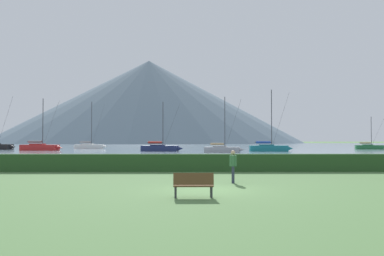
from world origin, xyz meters
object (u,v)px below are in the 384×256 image
at_px(sailboat_slip_3, 160,148).
at_px(sailboat_slip_5, 269,148).
at_px(sailboat_slip_4, 222,149).
at_px(sailboat_slip_10, 370,147).
at_px(park_bench_under_tree, 193,184).
at_px(sailboat_slip_0, 40,147).
at_px(person_standing_walker, 233,164).
at_px(sailboat_slip_6, 90,146).

height_order(sailboat_slip_3, sailboat_slip_5, sailboat_slip_5).
height_order(sailboat_slip_4, sailboat_slip_10, sailboat_slip_4).
height_order(sailboat_slip_5, park_bench_under_tree, sailboat_slip_5).
distance_m(sailboat_slip_3, sailboat_slip_4, 13.39).
bearing_deg(park_bench_under_tree, sailboat_slip_0, 112.74).
relative_size(sailboat_slip_0, sailboat_slip_4, 1.11).
xyz_separation_m(sailboat_slip_3, sailboat_slip_5, (20.50, -0.78, 0.03)).
relative_size(sailboat_slip_0, person_standing_walker, 6.47).
bearing_deg(sailboat_slip_4, sailboat_slip_0, 170.40).
bearing_deg(sailboat_slip_0, person_standing_walker, -56.05).
relative_size(sailboat_slip_0, sailboat_slip_6, 0.93).
distance_m(sailboat_slip_4, person_standing_walker, 52.27).
distance_m(sailboat_slip_0, park_bench_under_tree, 78.11).
bearing_deg(sailboat_slip_10, sailboat_slip_0, -161.21).
relative_size(sailboat_slip_0, sailboat_slip_5, 0.92).
height_order(sailboat_slip_4, sailboat_slip_5, sailboat_slip_5).
bearing_deg(park_bench_under_tree, sailboat_slip_6, 105.06).
bearing_deg(sailboat_slip_4, park_bench_under_tree, -83.83).
distance_m(sailboat_slip_3, sailboat_slip_6, 29.77).
xyz_separation_m(sailboat_slip_6, sailboat_slip_10, (65.97, -5.75, -0.10)).
bearing_deg(sailboat_slip_0, sailboat_slip_5, -1.77).
xyz_separation_m(sailboat_slip_0, sailboat_slip_3, (25.11, -6.89, -0.06)).
bearing_deg(sailboat_slip_4, sailboat_slip_5, 47.11).
bearing_deg(sailboat_slip_5, sailboat_slip_10, 36.48).
distance_m(sailboat_slip_6, park_bench_under_tree, 91.39).
xyz_separation_m(sailboat_slip_5, park_bench_under_tree, (-15.03, -64.21, -0.16)).
distance_m(sailboat_slip_10, person_standing_walker, 86.52).
distance_m(sailboat_slip_0, person_standing_walker, 73.99).
relative_size(sailboat_slip_0, sailboat_slip_3, 1.14).
height_order(sailboat_slip_10, person_standing_walker, sailboat_slip_10).
xyz_separation_m(sailboat_slip_0, park_bench_under_tree, (30.58, -71.88, -0.19)).
height_order(sailboat_slip_0, person_standing_walker, sailboat_slip_0).
bearing_deg(sailboat_slip_5, park_bench_under_tree, -100.89).
xyz_separation_m(sailboat_slip_4, sailboat_slip_5, (9.31, 6.59, 0.11)).
bearing_deg(sailboat_slip_5, sailboat_slip_3, -179.89).
bearing_deg(person_standing_walker, sailboat_slip_4, 89.41).
distance_m(sailboat_slip_6, sailboat_slip_10, 66.22).
xyz_separation_m(sailboat_slip_3, sailboat_slip_10, (47.21, 17.38, -0.09)).
relative_size(sailboat_slip_3, sailboat_slip_4, 0.97).
relative_size(sailboat_slip_4, sailboat_slip_6, 0.84).
bearing_deg(sailboat_slip_10, park_bench_under_tree, -106.34).
bearing_deg(park_bench_under_tree, sailboat_slip_3, 94.50).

